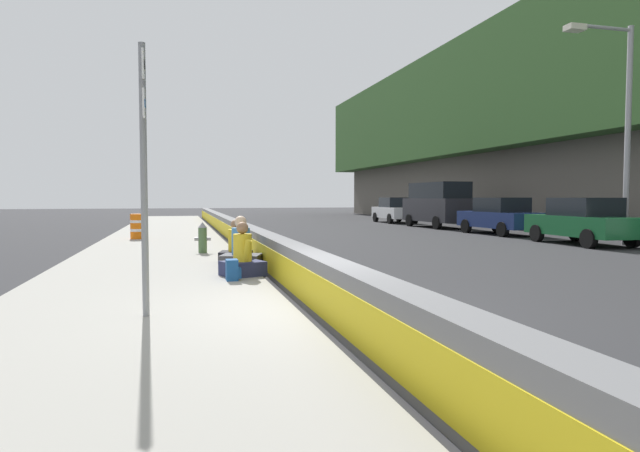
# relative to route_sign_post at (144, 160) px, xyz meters

# --- Properties ---
(ground_plane) EXTENTS (160.00, 160.00, 0.00)m
(ground_plane) POSITION_rel_route_sign_post_xyz_m (-0.05, -2.50, -2.21)
(ground_plane) COLOR #2B2B2D
(ground_plane) RESTS_ON ground
(sidewalk_strip) EXTENTS (80.00, 4.40, 0.14)m
(sidewalk_strip) POSITION_rel_route_sign_post_xyz_m (-0.05, 0.15, -2.14)
(sidewalk_strip) COLOR gray
(sidewalk_strip) RESTS_ON ground_plane
(jersey_barrier) EXTENTS (76.00, 0.45, 0.85)m
(jersey_barrier) POSITION_rel_route_sign_post_xyz_m (-0.05, -2.49, -1.79)
(jersey_barrier) COLOR slate
(jersey_barrier) RESTS_ON ground_plane
(route_sign_post) EXTENTS (0.44, 0.09, 3.60)m
(route_sign_post) POSITION_rel_route_sign_post_xyz_m (0.00, 0.00, 0.00)
(route_sign_post) COLOR gray
(route_sign_post) RESTS_ON sidewalk_strip
(fire_hydrant) EXTENTS (0.26, 0.46, 0.88)m
(fire_hydrant) POSITION_rel_route_sign_post_xyz_m (8.22, -1.09, -1.62)
(fire_hydrant) COLOR #47663D
(fire_hydrant) RESTS_ON sidewalk_strip
(seated_person_foreground) EXTENTS (0.88, 0.95, 1.09)m
(seated_person_foreground) POSITION_rel_route_sign_post_xyz_m (3.43, -1.67, -1.73)
(seated_person_foreground) COLOR #23284C
(seated_person_foreground) RESTS_ON sidewalk_strip
(seated_person_middle) EXTENTS (0.94, 1.02, 1.17)m
(seated_person_middle) POSITION_rel_route_sign_post_xyz_m (4.51, -1.76, -1.70)
(seated_person_middle) COLOR #424247
(seated_person_middle) RESTS_ON sidewalk_strip
(seated_person_rear) EXTENTS (0.80, 0.88, 1.05)m
(seated_person_rear) POSITION_rel_route_sign_post_xyz_m (5.60, -1.76, -1.74)
(seated_person_rear) COLOR black
(seated_person_rear) RESTS_ON sidewalk_strip
(backpack) EXTENTS (0.32, 0.28, 0.40)m
(backpack) POSITION_rel_route_sign_post_xyz_m (2.85, -1.42, -1.88)
(backpack) COLOR navy
(backpack) RESTS_ON sidewalk_strip
(construction_barrel) EXTENTS (0.54, 0.54, 0.95)m
(construction_barrel) POSITION_rel_route_sign_post_xyz_m (14.20, 1.09, -1.59)
(construction_barrel) COLOR orange
(construction_barrel) RESTS_ON sidewalk_strip
(street_lamp) EXTENTS (0.44, 2.75, 7.78)m
(street_lamp) POSITION_rel_route_sign_post_xyz_m (8.59, -15.59, 2.50)
(street_lamp) COLOR #9E9EA3
(street_lamp) RESTS_ON ground_plane
(parked_car_third) EXTENTS (4.57, 2.08, 1.71)m
(parked_car_third) POSITION_rel_route_sign_post_xyz_m (9.16, -14.69, -1.35)
(parked_car_third) COLOR #145128
(parked_car_third) RESTS_ON ground_plane
(parked_car_fourth) EXTENTS (4.57, 2.09, 1.71)m
(parked_car_fourth) POSITION_rel_route_sign_post_xyz_m (14.63, -14.83, -1.35)
(parked_car_fourth) COLOR navy
(parked_car_fourth) RESTS_ON ground_plane
(parked_car_midline) EXTENTS (5.17, 2.25, 2.56)m
(parked_car_midline) POSITION_rel_route_sign_post_xyz_m (20.62, -14.72, -0.86)
(parked_car_midline) COLOR #28282D
(parked_car_midline) RESTS_ON ground_plane
(parked_car_far) EXTENTS (4.55, 2.04, 1.71)m
(parked_car_far) POSITION_rel_route_sign_post_xyz_m (26.74, -14.63, -1.35)
(parked_car_far) COLOR silver
(parked_car_far) RESTS_ON ground_plane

